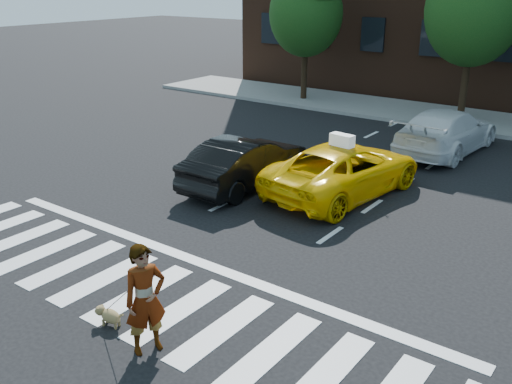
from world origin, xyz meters
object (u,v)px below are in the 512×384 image
woman (145,299)px  taxi (344,169)px  tree_left (307,4)px  dog (108,315)px  white_suv (446,131)px  black_sedan (245,162)px

woman → taxi: bearing=28.8°
tree_left → dog: bearing=-67.9°
white_suv → woman: bearing=93.1°
taxi → dog: (-0.17, -8.03, -0.51)m
tree_left → black_sedan: bearing=-65.9°
tree_left → black_sedan: (4.97, -11.11, -3.73)m
tree_left → woman: 20.24m
tree_left → taxi: bearing=-53.2°
white_suv → woman: woman is taller
taxi → white_suv: bearing=-91.5°
woman → dog: woman is taller
woman → dog: 1.27m
taxi → woman: (0.88, -8.10, 0.22)m
dog → white_suv: bearing=72.2°
black_sedan → woman: (3.40, -6.98, 0.21)m
tree_left → white_suv: bearing=-27.8°
tree_left → black_sedan: tree_left is taller
taxi → woman: size_ratio=2.75×
tree_left → white_suv: (8.37, -4.42, -3.70)m
white_suv → woman: (-0.00, -13.68, 0.18)m
white_suv → woman: size_ratio=2.78×
black_sedan → tree_left: bearing=-66.2°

